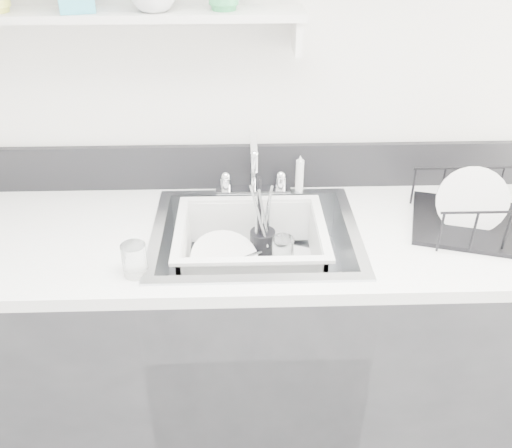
{
  "coord_description": "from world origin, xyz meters",
  "views": [
    {
      "loc": [
        -0.04,
        -0.22,
        1.83
      ],
      "look_at": [
        0.0,
        1.14,
        0.98
      ],
      "focal_mm": 38.0,
      "sensor_mm": 36.0,
      "label": 1
    }
  ],
  "objects_px": {
    "counter_run": "(256,340)",
    "sink": "(256,255)",
    "wash_tub": "(251,249)",
    "dish_rack": "(488,207)"
  },
  "relations": [
    {
      "from": "counter_run",
      "to": "sink",
      "type": "height_order",
      "value": "sink"
    },
    {
      "from": "sink",
      "to": "wash_tub",
      "type": "relative_size",
      "value": 1.35
    },
    {
      "from": "sink",
      "to": "wash_tub",
      "type": "distance_m",
      "value": 0.03
    },
    {
      "from": "counter_run",
      "to": "wash_tub",
      "type": "distance_m",
      "value": 0.38
    },
    {
      "from": "dish_rack",
      "to": "sink",
      "type": "bearing_deg",
      "value": -162.74
    },
    {
      "from": "counter_run",
      "to": "sink",
      "type": "distance_m",
      "value": 0.37
    },
    {
      "from": "counter_run",
      "to": "sink",
      "type": "xyz_separation_m",
      "value": [
        0.0,
        0.0,
        0.37
      ]
    },
    {
      "from": "wash_tub",
      "to": "dish_rack",
      "type": "height_order",
      "value": "dish_rack"
    },
    {
      "from": "sink",
      "to": "dish_rack",
      "type": "height_order",
      "value": "dish_rack"
    },
    {
      "from": "sink",
      "to": "wash_tub",
      "type": "bearing_deg",
      "value": 132.38
    }
  ]
}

